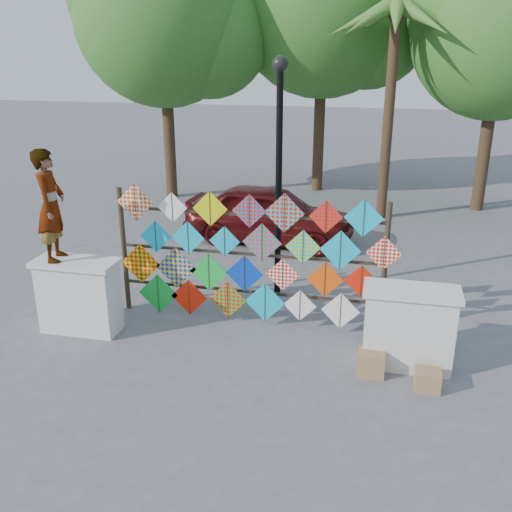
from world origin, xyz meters
name	(u,v)px	position (x,y,z in m)	size (l,w,h in m)	color
ground	(237,341)	(0.00, 0.00, 0.00)	(80.00, 80.00, 0.00)	slate
parapet_left	(79,295)	(-2.70, -0.20, 0.65)	(1.40, 0.65, 1.28)	silver
parapet_right	(408,327)	(2.70, -0.20, 0.65)	(1.40, 0.65, 1.28)	silver
kite_rack	(248,259)	(0.02, 0.73, 1.19)	(4.91, 0.24, 2.41)	#31271B
tree_west	(167,19)	(-4.40, 9.03, 5.38)	(5.85, 5.20, 8.01)	#4D3A21
tree_mid	(327,6)	(0.11, 11.03, 5.77)	(6.30, 5.60, 8.61)	#4D3A21
tree_east	(504,32)	(5.09, 9.53, 4.99)	(5.40, 4.80, 7.42)	#4D3A21
palm_tree	(395,32)	(2.20, 8.00, 4.95)	(3.62, 3.62, 5.83)	#4D3A21
vendor_woman	(51,206)	(-3.02, -0.20, 2.20)	(0.67, 0.44, 1.83)	#99999E
sedan	(269,214)	(-0.50, 5.20, 0.71)	(1.68, 4.16, 1.42)	#510D0E
lamppost	(279,158)	(0.30, 2.00, 2.69)	(0.28, 0.28, 4.46)	black
cardboard_box_near	(371,363)	(2.19, -0.55, 0.18)	(0.40, 0.36, 0.36)	tan
cardboard_box_far	(427,380)	(2.99, -0.79, 0.15)	(0.35, 0.33, 0.30)	tan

